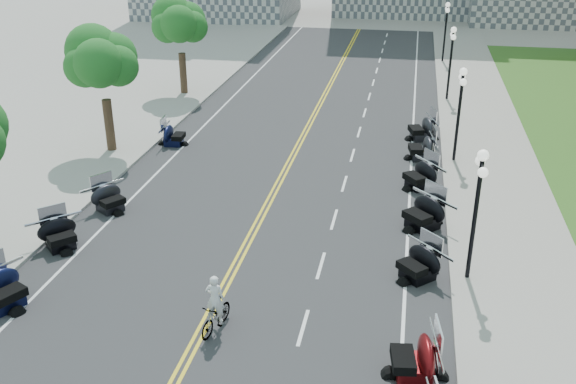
# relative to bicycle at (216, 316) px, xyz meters

# --- Properties ---
(ground) EXTENTS (160.00, 160.00, 0.00)m
(ground) POSITION_rel_bicycle_xyz_m (-0.47, 0.64, -0.53)
(ground) COLOR gray
(road) EXTENTS (16.00, 90.00, 0.01)m
(road) POSITION_rel_bicycle_xyz_m (-0.47, 10.64, -0.53)
(road) COLOR #333335
(road) RESTS_ON ground
(centerline_yellow_a) EXTENTS (0.12, 90.00, 0.00)m
(centerline_yellow_a) POSITION_rel_bicycle_xyz_m (-0.59, 10.64, -0.52)
(centerline_yellow_a) COLOR yellow
(centerline_yellow_a) RESTS_ON road
(centerline_yellow_b) EXTENTS (0.12, 90.00, 0.00)m
(centerline_yellow_b) POSITION_rel_bicycle_xyz_m (-0.35, 10.64, -0.52)
(centerline_yellow_b) COLOR yellow
(centerline_yellow_b) RESTS_ON road
(edge_line_north) EXTENTS (0.12, 90.00, 0.00)m
(edge_line_north) POSITION_rel_bicycle_xyz_m (5.93, 10.64, -0.52)
(edge_line_north) COLOR white
(edge_line_north) RESTS_ON road
(edge_line_south) EXTENTS (0.12, 90.00, 0.00)m
(edge_line_south) POSITION_rel_bicycle_xyz_m (-6.87, 10.64, -0.52)
(edge_line_south) COLOR white
(edge_line_south) RESTS_ON road
(lane_dash_6) EXTENTS (0.12, 2.00, 0.00)m
(lane_dash_6) POSITION_rel_bicycle_xyz_m (2.73, 0.64, -0.52)
(lane_dash_6) COLOR white
(lane_dash_6) RESTS_ON road
(lane_dash_7) EXTENTS (0.12, 2.00, 0.00)m
(lane_dash_7) POSITION_rel_bicycle_xyz_m (2.73, 4.64, -0.52)
(lane_dash_7) COLOR white
(lane_dash_7) RESTS_ON road
(lane_dash_8) EXTENTS (0.12, 2.00, 0.00)m
(lane_dash_8) POSITION_rel_bicycle_xyz_m (2.73, 8.64, -0.52)
(lane_dash_8) COLOR white
(lane_dash_8) RESTS_ON road
(lane_dash_9) EXTENTS (0.12, 2.00, 0.00)m
(lane_dash_9) POSITION_rel_bicycle_xyz_m (2.73, 12.64, -0.52)
(lane_dash_9) COLOR white
(lane_dash_9) RESTS_ON road
(lane_dash_10) EXTENTS (0.12, 2.00, 0.00)m
(lane_dash_10) POSITION_rel_bicycle_xyz_m (2.73, 16.64, -0.52)
(lane_dash_10) COLOR white
(lane_dash_10) RESTS_ON road
(lane_dash_11) EXTENTS (0.12, 2.00, 0.00)m
(lane_dash_11) POSITION_rel_bicycle_xyz_m (2.73, 20.64, -0.52)
(lane_dash_11) COLOR white
(lane_dash_11) RESTS_ON road
(lane_dash_12) EXTENTS (0.12, 2.00, 0.00)m
(lane_dash_12) POSITION_rel_bicycle_xyz_m (2.73, 24.64, -0.52)
(lane_dash_12) COLOR white
(lane_dash_12) RESTS_ON road
(lane_dash_13) EXTENTS (0.12, 2.00, 0.00)m
(lane_dash_13) POSITION_rel_bicycle_xyz_m (2.73, 28.64, -0.52)
(lane_dash_13) COLOR white
(lane_dash_13) RESTS_ON road
(lane_dash_14) EXTENTS (0.12, 2.00, 0.00)m
(lane_dash_14) POSITION_rel_bicycle_xyz_m (2.73, 32.64, -0.52)
(lane_dash_14) COLOR white
(lane_dash_14) RESTS_ON road
(lane_dash_15) EXTENTS (0.12, 2.00, 0.00)m
(lane_dash_15) POSITION_rel_bicycle_xyz_m (2.73, 36.64, -0.52)
(lane_dash_15) COLOR white
(lane_dash_15) RESTS_ON road
(lane_dash_16) EXTENTS (0.12, 2.00, 0.00)m
(lane_dash_16) POSITION_rel_bicycle_xyz_m (2.73, 40.64, -0.52)
(lane_dash_16) COLOR white
(lane_dash_16) RESTS_ON road
(lane_dash_17) EXTENTS (0.12, 2.00, 0.00)m
(lane_dash_17) POSITION_rel_bicycle_xyz_m (2.73, 44.64, -0.52)
(lane_dash_17) COLOR white
(lane_dash_17) RESTS_ON road
(lane_dash_18) EXTENTS (0.12, 2.00, 0.00)m
(lane_dash_18) POSITION_rel_bicycle_xyz_m (2.73, 48.64, -0.52)
(lane_dash_18) COLOR white
(lane_dash_18) RESTS_ON road
(lane_dash_19) EXTENTS (0.12, 2.00, 0.00)m
(lane_dash_19) POSITION_rel_bicycle_xyz_m (2.73, 52.64, -0.52)
(lane_dash_19) COLOR white
(lane_dash_19) RESTS_ON road
(sidewalk_north) EXTENTS (5.00, 90.00, 0.15)m
(sidewalk_north) POSITION_rel_bicycle_xyz_m (10.03, 10.64, -0.46)
(sidewalk_north) COLOR #9E9991
(sidewalk_north) RESTS_ON ground
(sidewalk_south) EXTENTS (5.00, 90.00, 0.15)m
(sidewalk_south) POSITION_rel_bicycle_xyz_m (-10.97, 10.64, -0.46)
(sidewalk_south) COLOR #9E9991
(sidewalk_south) RESTS_ON ground
(street_lamp_2) EXTENTS (0.50, 1.20, 4.90)m
(street_lamp_2) POSITION_rel_bicycle_xyz_m (8.13, 4.64, 2.07)
(street_lamp_2) COLOR black
(street_lamp_2) RESTS_ON sidewalk_north
(street_lamp_3) EXTENTS (0.50, 1.20, 4.90)m
(street_lamp_3) POSITION_rel_bicycle_xyz_m (8.13, 16.64, 2.07)
(street_lamp_3) COLOR black
(street_lamp_3) RESTS_ON sidewalk_north
(street_lamp_4) EXTENTS (0.50, 1.20, 4.90)m
(street_lamp_4) POSITION_rel_bicycle_xyz_m (8.13, 28.64, 2.07)
(street_lamp_4) COLOR black
(street_lamp_4) RESTS_ON sidewalk_north
(street_lamp_5) EXTENTS (0.50, 1.20, 4.90)m
(street_lamp_5) POSITION_rel_bicycle_xyz_m (8.13, 40.64, 2.07)
(street_lamp_5) COLOR black
(street_lamp_5) RESTS_ON sidewalk_north
(tree_3) EXTENTS (4.80, 4.80, 9.20)m
(tree_3) POSITION_rel_bicycle_xyz_m (-10.47, 14.64, 4.22)
(tree_3) COLOR #235619
(tree_3) RESTS_ON sidewalk_south
(tree_4) EXTENTS (4.80, 4.80, 9.20)m
(tree_4) POSITION_rel_bicycle_xyz_m (-10.47, 26.64, 4.22)
(tree_4) COLOR #235619
(tree_4) RESTS_ON sidewalk_south
(motorcycle_n_5) EXTENTS (2.36, 2.36, 1.46)m
(motorcycle_n_5) POSITION_rel_bicycle_xyz_m (6.29, -1.05, 0.20)
(motorcycle_n_5) COLOR #590A0C
(motorcycle_n_5) RESTS_ON road
(motorcycle_n_6) EXTENTS (2.80, 2.80, 1.38)m
(motorcycle_n_6) POSITION_rel_bicycle_xyz_m (6.35, 4.43, 0.16)
(motorcycle_n_6) COLOR black
(motorcycle_n_6) RESTS_ON road
(motorcycle_n_7) EXTENTS (3.10, 3.10, 1.54)m
(motorcycle_n_7) POSITION_rel_bicycle_xyz_m (6.52, 8.60, 0.23)
(motorcycle_n_7) COLOR black
(motorcycle_n_7) RESTS_ON road
(motorcycle_n_8) EXTENTS (2.91, 2.91, 1.46)m
(motorcycle_n_8) POSITION_rel_bicycle_xyz_m (6.37, 12.84, 0.20)
(motorcycle_n_8) COLOR black
(motorcycle_n_8) RESTS_ON road
(motorcycle_n_9) EXTENTS (2.40, 2.40, 1.46)m
(motorcycle_n_9) POSITION_rel_bicycle_xyz_m (6.43, 16.75, 0.20)
(motorcycle_n_9) COLOR black
(motorcycle_n_9) RESTS_ON road
(motorcycle_n_10) EXTENTS (2.68, 2.68, 1.51)m
(motorcycle_n_10) POSITION_rel_bicycle_xyz_m (6.41, 19.99, 0.22)
(motorcycle_n_10) COLOR black
(motorcycle_n_10) RESTS_ON road
(motorcycle_s_5) EXTENTS (2.82, 2.82, 1.47)m
(motorcycle_s_5) POSITION_rel_bicycle_xyz_m (-7.51, -0.10, 0.20)
(motorcycle_s_5) COLOR black
(motorcycle_s_5) RESTS_ON road
(motorcycle_s_6) EXTENTS (2.74, 2.74, 1.36)m
(motorcycle_s_6) POSITION_rel_bicycle_xyz_m (-7.70, 4.03, 0.15)
(motorcycle_s_6) COLOR black
(motorcycle_s_6) RESTS_ON road
(motorcycle_s_7) EXTENTS (2.62, 2.62, 1.32)m
(motorcycle_s_7) POSITION_rel_bicycle_xyz_m (-7.27, 7.63, 0.13)
(motorcycle_s_7) COLOR black
(motorcycle_s_7) RESTS_ON road
(motorcycle_s_9) EXTENTS (2.00, 2.00, 1.31)m
(motorcycle_s_9) POSITION_rel_bicycle_xyz_m (-7.49, 16.38, 0.12)
(motorcycle_s_9) COLOR black
(motorcycle_s_9) RESTS_ON road
(bicycle) EXTENTS (0.90, 1.84, 1.07)m
(bicycle) POSITION_rel_bicycle_xyz_m (0.00, 0.00, 0.00)
(bicycle) COLOR #A51414
(bicycle) RESTS_ON road
(cyclist_rider) EXTENTS (0.61, 0.40, 1.68)m
(cyclist_rider) POSITION_rel_bicycle_xyz_m (0.00, 0.00, 1.37)
(cyclist_rider) COLOR white
(cyclist_rider) RESTS_ON bicycle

